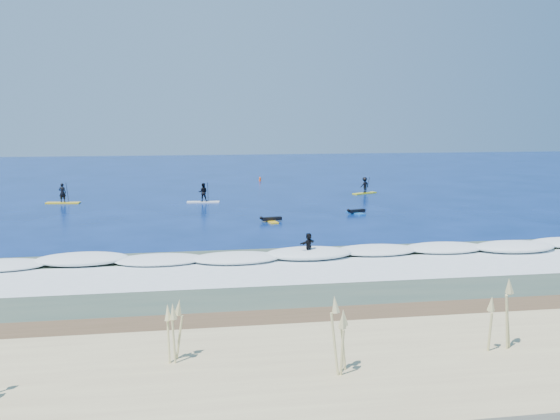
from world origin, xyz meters
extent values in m
plane|color=#04194B|center=(0.00, 0.00, 0.00)|extent=(160.00, 160.00, 0.00)
cube|color=tan|center=(0.00, -27.00, 0.00)|extent=(90.00, 7.00, 2.00)
cube|color=#4E3C24|center=(0.00, -21.50, 0.00)|extent=(90.00, 5.00, 0.08)
cube|color=#334537|center=(0.00, -14.00, 0.01)|extent=(90.00, 13.00, 0.01)
cube|color=white|center=(0.00, -10.00, 0.00)|extent=(40.00, 6.00, 0.30)
cube|color=silver|center=(0.00, -13.00, 0.00)|extent=(34.00, 5.00, 0.02)
cube|color=yellow|center=(-15.97, 14.12, 0.05)|extent=(3.00, 1.12, 0.10)
imported|color=black|center=(-15.97, 14.12, 0.94)|extent=(0.66, 0.48, 1.68)
cylinder|color=black|center=(-15.53, 14.06, 0.88)|extent=(0.13, 0.67, 1.96)
cube|color=black|center=(-15.53, 14.06, -0.05)|extent=(0.12, 0.03, 0.29)
cube|color=white|center=(-3.75, 12.64, 0.05)|extent=(2.93, 1.05, 0.10)
imported|color=black|center=(-3.75, 12.64, 0.92)|extent=(0.87, 0.71, 1.65)
cylinder|color=black|center=(-3.32, 12.58, 0.86)|extent=(0.12, 0.66, 1.92)
cube|color=black|center=(-3.32, 12.58, -0.05)|extent=(0.11, 0.03, 0.29)
cube|color=#D0C916|center=(12.27, 16.40, 0.04)|extent=(2.71, 1.80, 0.09)
imported|color=black|center=(12.27, 16.40, 0.86)|extent=(1.15, 0.96, 1.55)
cylinder|color=black|center=(12.63, 16.58, 0.81)|extent=(0.31, 0.57, 1.80)
cube|color=black|center=(12.63, 16.58, -0.04)|extent=(0.11, 0.03, 0.27)
cube|color=yellow|center=(0.66, 1.67, 0.05)|extent=(0.93, 2.17, 0.10)
cube|color=black|center=(0.75, 1.68, 0.22)|extent=(1.49, 0.63, 0.24)
sphere|color=black|center=(-0.05, 1.54, 0.32)|extent=(0.24, 0.24, 0.24)
cube|color=blue|center=(7.85, 4.32, 0.05)|extent=(1.13, 2.11, 0.10)
cube|color=black|center=(7.94, 4.35, 0.21)|extent=(1.46, 0.77, 0.23)
sphere|color=black|center=(7.18, 4.12, 0.31)|extent=(0.23, 0.23, 0.23)
cube|color=white|center=(0.91, -10.43, 0.20)|extent=(1.70, 1.43, 0.09)
imported|color=black|center=(0.91, -10.43, 0.83)|extent=(1.08, 0.93, 1.18)
cylinder|color=#FC4E16|center=(3.61, 29.63, 0.20)|extent=(0.25, 0.25, 0.40)
cone|color=#FC4E16|center=(3.61, 29.63, 0.50)|extent=(0.18, 0.18, 0.20)
camera|label=1|loc=(-5.97, -42.58, 7.68)|focal=40.00mm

